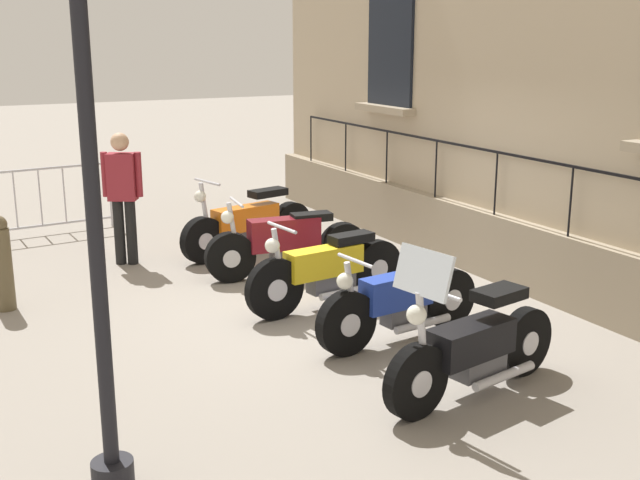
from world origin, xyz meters
TOP-DOWN VIEW (x-y plane):
  - ground_plane at (0.00, 0.00)m, footprint 60.00×60.00m
  - motorcycle_orange at (-0.07, -2.53)m, footprint 2.11×0.74m
  - motorcycle_maroon at (-0.09, -1.33)m, footprint 2.13×0.64m
  - motorcycle_yellow at (0.03, -0.03)m, footprint 2.05×0.55m
  - motorcycle_blue at (-0.12, 1.18)m, footprint 1.95×0.53m
  - motorcycle_black at (0.03, 2.52)m, footprint 1.98×0.68m
  - lamppost at (3.06, 2.60)m, footprint 0.40×0.40m
  - crowd_barrier at (2.12, -5.01)m, footprint 1.86×0.21m
  - bollard at (3.23, -1.64)m, footprint 0.22×0.22m
  - pedestrian_standing at (1.57, -2.83)m, footprint 0.48×0.37m

SIDE VIEW (x-z plane):
  - ground_plane at x=0.00m, z-range 0.00..0.00m
  - motorcycle_blue at x=-0.12m, z-range -0.07..0.87m
  - motorcycle_orange at x=-0.07m, z-range -0.14..0.97m
  - motorcycle_maroon at x=-0.09m, z-range -0.09..0.93m
  - motorcycle_yellow at x=0.03m, z-range -0.09..0.93m
  - motorcycle_black at x=0.03m, z-range -0.26..1.12m
  - bollard at x=3.23m, z-range 0.00..1.07m
  - crowd_barrier at x=2.12m, z-range 0.04..1.09m
  - pedestrian_standing at x=1.57m, z-range 0.12..1.87m
  - lamppost at x=3.06m, z-range 0.71..5.54m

